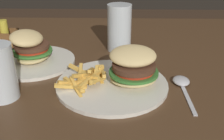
{
  "coord_description": "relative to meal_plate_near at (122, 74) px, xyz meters",
  "views": [
    {
      "loc": [
        0.04,
        -0.68,
        1.09
      ],
      "look_at": [
        0.02,
        -0.06,
        0.78
      ],
      "focal_mm": 42.0,
      "sensor_mm": 36.0,
      "label": 1
    }
  ],
  "objects": [
    {
      "name": "beer_glass",
      "position": [
        -0.01,
        0.26,
        0.04
      ],
      "size": [
        0.08,
        0.08,
        0.16
      ],
      "color": "silver",
      "rests_on": "dining_table"
    },
    {
      "name": "dining_table",
      "position": [
        -0.05,
        0.06,
        -0.1
      ],
      "size": [
        1.7,
        1.27,
        0.73
      ],
      "color": "#4C331E",
      "rests_on": "ground_plane"
    },
    {
      "name": "meal_plate_far",
      "position": [
        -0.28,
        0.14,
        0.0
      ],
      "size": [
        0.26,
        0.26,
        0.11
      ],
      "color": "silver",
      "rests_on": "dining_table"
    },
    {
      "name": "condiment_caddy",
      "position": [
        -0.44,
        0.28,
        0.0
      ],
      "size": [
        0.11,
        0.07,
        0.1
      ],
      "color": "brown",
      "rests_on": "dining_table"
    },
    {
      "name": "meal_plate_near",
      "position": [
        0.0,
        0.0,
        0.0
      ],
      "size": [
        0.3,
        0.3,
        0.11
      ],
      "color": "silver",
      "rests_on": "dining_table"
    },
    {
      "name": "spoon",
      "position": [
        0.16,
        0.01,
        -0.02
      ],
      "size": [
        0.05,
        0.18,
        0.02
      ],
      "rotation": [
        0.0,
        0.0,
        1.58
      ],
      "color": "silver",
      "rests_on": "dining_table"
    }
  ]
}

